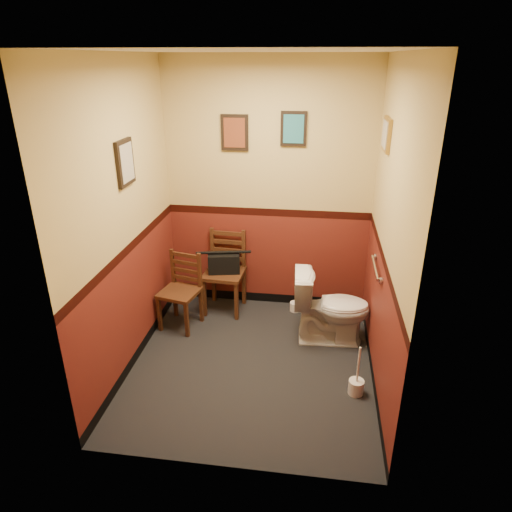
{
  "coord_description": "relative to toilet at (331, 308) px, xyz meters",
  "views": [
    {
      "loc": [
        0.52,
        -3.5,
        2.66
      ],
      "look_at": [
        0.0,
        0.25,
        1.0
      ],
      "focal_mm": 32.0,
      "sensor_mm": 36.0,
      "label": 1
    }
  ],
  "objects": [
    {
      "name": "toilet_brush",
      "position": [
        0.22,
        -0.79,
        -0.3
      ],
      "size": [
        0.13,
        0.13,
        0.47
      ],
      "color": "silver",
      "rests_on": "floor"
    },
    {
      "name": "framed_print_back_b",
      "position": [
        -0.47,
        0.68,
        1.63
      ],
      "size": [
        0.26,
        0.04,
        0.34
      ],
      "color": "black",
      "rests_on": "wall_back"
    },
    {
      "name": "framed_print_back_a",
      "position": [
        -1.07,
        0.68,
        1.58
      ],
      "size": [
        0.28,
        0.04,
        0.36
      ],
      "color": "black",
      "rests_on": "wall_back"
    },
    {
      "name": "chair_left",
      "position": [
        -1.56,
        0.08,
        0.03
      ],
      "size": [
        0.45,
        0.45,
        0.8
      ],
      "rotation": [
        0.0,
        0.0,
        -0.23
      ],
      "color": "#492716",
      "rests_on": "floor"
    },
    {
      "name": "grab_bar",
      "position": [
        0.35,
        -0.25,
        0.58
      ],
      "size": [
        0.05,
        0.56,
        0.06
      ],
      "color": "silver",
      "rests_on": "wall_right"
    },
    {
      "name": "tp_stack",
      "position": [
        -0.32,
        0.53,
        -0.2
      ],
      "size": [
        0.24,
        0.15,
        0.41
      ],
      "color": "silver",
      "rests_on": "floor"
    },
    {
      "name": "floor",
      "position": [
        -0.72,
        -0.5,
        -0.37
      ],
      "size": [
        2.2,
        2.4,
        0.0
      ],
      "primitive_type": "cube",
      "color": "black",
      "rests_on": "ground"
    },
    {
      "name": "framed_print_right",
      "position": [
        0.36,
        0.1,
        1.68
      ],
      "size": [
        0.04,
        0.34,
        0.28
      ],
      "color": "olive",
      "rests_on": "wall_right"
    },
    {
      "name": "framed_print_left",
      "position": [
        -1.8,
        -0.4,
        1.48
      ],
      "size": [
        0.04,
        0.3,
        0.38
      ],
      "color": "black",
      "rests_on": "wall_left"
    },
    {
      "name": "chair_right",
      "position": [
        -1.17,
        0.5,
        0.08
      ],
      "size": [
        0.45,
        0.45,
        0.91
      ],
      "rotation": [
        0.0,
        0.0,
        -0.07
      ],
      "color": "#492716",
      "rests_on": "floor"
    },
    {
      "name": "wall_front",
      "position": [
        -0.72,
        -1.7,
        0.98
      ],
      "size": [
        2.2,
        0.0,
        2.7
      ],
      "primitive_type": "cube",
      "rotation": [
        -1.57,
        0.0,
        0.0
      ],
      "color": "#5E1C15",
      "rests_on": "ground"
    },
    {
      "name": "handbag",
      "position": [
        -1.18,
        0.45,
        0.21
      ],
      "size": [
        0.37,
        0.24,
        0.25
      ],
      "rotation": [
        0.0,
        0.0,
        0.2
      ],
      "color": "black",
      "rests_on": "chair_right"
    },
    {
      "name": "wall_right",
      "position": [
        0.38,
        -0.5,
        0.98
      ],
      "size": [
        0.0,
        2.4,
        2.7
      ],
      "primitive_type": "cube",
      "rotation": [
        1.57,
        0.0,
        -1.57
      ],
      "color": "#5E1C15",
      "rests_on": "ground"
    },
    {
      "name": "wall_back",
      "position": [
        -0.72,
        0.7,
        0.98
      ],
      "size": [
        2.2,
        0.0,
        2.7
      ],
      "primitive_type": "cube",
      "rotation": [
        1.57,
        0.0,
        0.0
      ],
      "color": "#5E1C15",
      "rests_on": "ground"
    },
    {
      "name": "ceiling",
      "position": [
        -0.72,
        -0.5,
        2.33
      ],
      "size": [
        2.2,
        2.4,
        0.0
      ],
      "primitive_type": "cube",
      "rotation": [
        3.14,
        0.0,
        0.0
      ],
      "color": "silver",
      "rests_on": "ground"
    },
    {
      "name": "wall_left",
      "position": [
        -1.82,
        -0.5,
        0.98
      ],
      "size": [
        0.0,
        2.4,
        2.7
      ],
      "primitive_type": "cube",
      "rotation": [
        1.57,
        0.0,
        1.57
      ],
      "color": "#5E1C15",
      "rests_on": "ground"
    },
    {
      "name": "toilet",
      "position": [
        0.0,
        0.0,
        0.0
      ],
      "size": [
        0.78,
        0.47,
        0.74
      ],
      "primitive_type": "imported",
      "rotation": [
        0.0,
        0.0,
        1.63
      ],
      "color": "white",
      "rests_on": "floor"
    }
  ]
}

